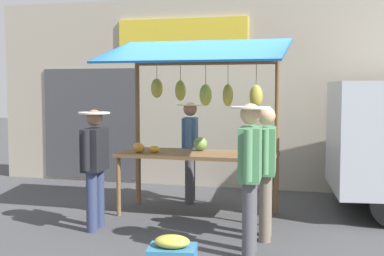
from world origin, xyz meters
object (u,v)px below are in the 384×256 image
object	(u,v)px
market_stall	(198,106)
shopper_with_ponytail	(250,166)
produce_crate_near	(172,256)
vendor_with_sunhat	(190,144)
shopper_in_grey_tee	(95,160)
shopper_with_shopping_bag	(266,164)

from	to	relation	value
market_stall	shopper_with_ponytail	bearing A→B (deg)	121.52
shopper_with_ponytail	produce_crate_near	world-z (taller)	shopper_with_ponytail
market_stall	produce_crate_near	size ratio (longest dim) A/B	4.86
vendor_with_sunhat	shopper_in_grey_tee	size ratio (longest dim) A/B	1.03
shopper_in_grey_tee	shopper_with_shopping_bag	world-z (taller)	shopper_with_shopping_bag
vendor_with_sunhat	market_stall	bearing A→B (deg)	12.78
market_stall	shopper_with_ponytail	xyz separation A→B (m)	(-1.02, 1.67, -0.58)
shopper_in_grey_tee	produce_crate_near	bearing A→B (deg)	-136.64
market_stall	shopper_with_ponytail	size ratio (longest dim) A/B	1.53
shopper_with_ponytail	vendor_with_sunhat	bearing A→B (deg)	24.31
shopper_with_shopping_bag	produce_crate_near	size ratio (longest dim) A/B	3.06
market_stall	produce_crate_near	bearing A→B (deg)	99.16
produce_crate_near	shopper_in_grey_tee	bearing A→B (deg)	-41.51
shopper_in_grey_tee	shopper_with_shopping_bag	bearing A→B (deg)	-90.92
shopper_in_grey_tee	produce_crate_near	world-z (taller)	shopper_in_grey_tee
market_stall	shopper_in_grey_tee	xyz separation A→B (m)	(1.03, 1.16, -0.65)
shopper_in_grey_tee	shopper_with_ponytail	size ratio (longest dim) A/B	0.93
shopper_with_ponytail	shopper_with_shopping_bag	world-z (taller)	shopper_with_ponytail
shopper_with_ponytail	shopper_with_shopping_bag	size ratio (longest dim) A/B	1.04
shopper_with_shopping_bag	produce_crate_near	bearing A→B (deg)	148.47
shopper_with_ponytail	shopper_with_shopping_bag	bearing A→B (deg)	-11.79
vendor_with_sunhat	shopper_in_grey_tee	distance (m)	2.00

